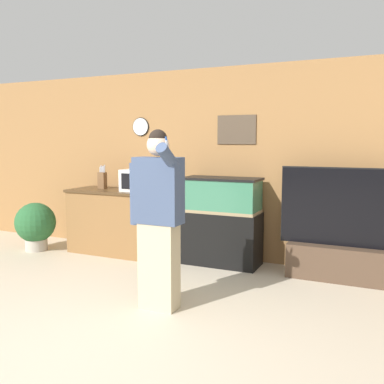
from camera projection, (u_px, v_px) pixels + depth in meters
ground_plane at (60, 356)px, 3.23m from camera, size 18.00×18.00×0.00m
wall_back_paneled at (215, 164)px, 5.90m from camera, size 10.00×0.08×2.60m
counter_island at (121, 221)px, 6.17m from camera, size 1.51×0.65×0.92m
microwave at (139, 180)px, 5.95m from camera, size 0.45×0.36×0.30m
knife_block at (102, 179)px, 6.30m from camera, size 0.11×0.09×0.35m
aquarium_on_stand at (221, 221)px, 5.58m from camera, size 1.01×0.46×1.15m
tv_on_stand at (336, 247)px, 5.00m from camera, size 1.32×0.40×1.32m
person_standing at (158, 217)px, 4.06m from camera, size 0.54×0.41×1.72m
potted_plant at (35, 224)px, 6.32m from camera, size 0.59×0.59×0.71m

